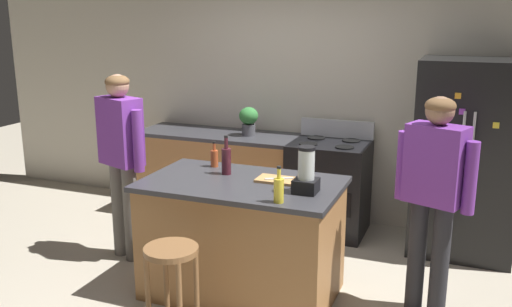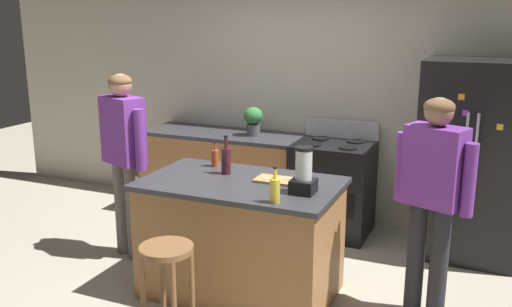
{
  "view_description": "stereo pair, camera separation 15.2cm",
  "coord_description": "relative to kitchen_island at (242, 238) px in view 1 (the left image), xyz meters",
  "views": [
    {
      "loc": [
        1.6,
        -3.79,
        2.19
      ],
      "look_at": [
        0.0,
        0.3,
        1.08
      ],
      "focal_mm": 39.4,
      "sensor_mm": 36.0,
      "label": 1
    },
    {
      "loc": [
        1.74,
        -3.73,
        2.19
      ],
      "look_at": [
        0.0,
        0.3,
        1.08
      ],
      "focal_mm": 39.4,
      "sensor_mm": 36.0,
      "label": 2
    }
  ],
  "objects": [
    {
      "name": "cutting_board",
      "position": [
        0.24,
        0.11,
        0.47
      ],
      "size": [
        0.3,
        0.2,
        0.02
      ],
      "primitive_type": "cube",
      "color": "#B7844C",
      "rests_on": "kitchen_island"
    },
    {
      "name": "kitchen_island",
      "position": [
        0.0,
        0.0,
        0.0
      ],
      "size": [
        1.52,
        0.91,
        0.93
      ],
      "color": "#9E6B3D",
      "rests_on": "ground_plane"
    },
    {
      "name": "stove_range",
      "position": [
        0.31,
        1.52,
        0.01
      ],
      "size": [
        0.76,
        0.65,
        1.11
      ],
      "color": "black",
      "rests_on": "ground_plane"
    },
    {
      "name": "person_by_sink_right",
      "position": [
        1.39,
        0.21,
        0.52
      ],
      "size": [
        0.58,
        0.34,
        1.63
      ],
      "color": "#26262B",
      "rests_on": "ground_plane"
    },
    {
      "name": "bar_stool",
      "position": [
        -0.15,
        -0.83,
        0.07
      ],
      "size": [
        0.36,
        0.36,
        0.7
      ],
      "color": "brown",
      "rests_on": "ground_plane"
    },
    {
      "name": "chef_knife",
      "position": [
        0.26,
        0.11,
        0.49
      ],
      "size": [
        0.21,
        0.13,
        0.01
      ],
      "primitive_type": "cube",
      "rotation": [
        0.0,
        0.0,
        0.5
      ],
      "color": "#B7BABF",
      "rests_on": "cutting_board"
    },
    {
      "name": "bottle_cooking_sauce",
      "position": [
        -0.38,
        0.31,
        0.54
      ],
      "size": [
        0.06,
        0.06,
        0.22
      ],
      "color": "#B24C26",
      "rests_on": "kitchen_island"
    },
    {
      "name": "person_by_island_left",
      "position": [
        -1.25,
        0.24,
        0.55
      ],
      "size": [
        0.58,
        0.34,
        1.68
      ],
      "color": "#66605B",
      "rests_on": "ground_plane"
    },
    {
      "name": "refrigerator",
      "position": [
        1.58,
        1.5,
        0.43
      ],
      "size": [
        0.9,
        0.73,
        1.79
      ],
      "color": "black",
      "rests_on": "ground_plane"
    },
    {
      "name": "back_counter_run",
      "position": [
        -0.8,
        1.55,
        -0.0
      ],
      "size": [
        2.0,
        0.64,
        0.93
      ],
      "color": "#9E6B3D",
      "rests_on": "ground_plane"
    },
    {
      "name": "back_wall",
      "position": [
        0.0,
        1.95,
        0.88
      ],
      "size": [
        8.0,
        0.1,
        2.7
      ],
      "primitive_type": "cube",
      "color": "beige",
      "rests_on": "ground_plane"
    },
    {
      "name": "bottle_wine",
      "position": [
        -0.19,
        0.14,
        0.58
      ],
      "size": [
        0.08,
        0.08,
        0.32
      ],
      "color": "#471923",
      "rests_on": "kitchen_island"
    },
    {
      "name": "ground_plane",
      "position": [
        0.0,
        0.0,
        -0.47
      ],
      "size": [
        14.0,
        14.0,
        0.0
      ],
      "primitive_type": "plane",
      "color": "#B2A893"
    },
    {
      "name": "potted_plant",
      "position": [
        -0.57,
        1.55,
        0.64
      ],
      "size": [
        0.2,
        0.2,
        0.3
      ],
      "color": "#4C4C51",
      "rests_on": "back_counter_run"
    },
    {
      "name": "bottle_soda",
      "position": [
        0.42,
        -0.36,
        0.56
      ],
      "size": [
        0.07,
        0.07,
        0.26
      ],
      "color": "yellow",
      "rests_on": "kitchen_island"
    },
    {
      "name": "blender_appliance",
      "position": [
        0.53,
        -0.08,
        0.61
      ],
      "size": [
        0.17,
        0.17,
        0.34
      ],
      "color": "black",
      "rests_on": "kitchen_island"
    }
  ]
}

